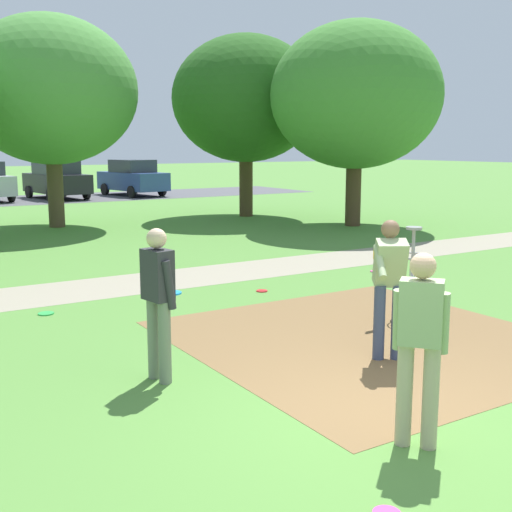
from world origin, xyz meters
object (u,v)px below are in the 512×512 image
object	(u,v)px
frisbee_by_tee	(262,291)
player_throwing	(158,296)
player_waiting_left	(420,339)
frisbee_far_right	(46,314)
tree_far_center	(50,91)
parked_car_center_right	(57,180)
disc_golf_basket	(409,269)
tree_mid_center	(356,96)
tree_near_right	(246,99)
player_foreground_watching	(390,280)
frisbee_mid_grass	(404,342)
parked_car_rightmost	(133,178)
frisbee_far_left	(376,271)

from	to	relation	value
frisbee_by_tee	player_throwing	bearing A→B (deg)	-136.95
player_waiting_left	frisbee_by_tee	bearing A→B (deg)	69.89
player_waiting_left	frisbee_far_right	distance (m)	6.52
tree_far_center	parked_car_center_right	world-z (taller)	tree_far_center
disc_golf_basket	tree_far_center	world-z (taller)	tree_far_center
tree_far_center	parked_car_center_right	distance (m)	12.02
disc_golf_basket	tree_mid_center	distance (m)	11.94
player_waiting_left	tree_near_right	xyz separation A→B (m)	(8.37, 16.65, 3.24)
player_throwing	player_waiting_left	world-z (taller)	same
disc_golf_basket	player_waiting_left	bearing A→B (deg)	-134.14
player_foreground_watching	frisbee_by_tee	size ratio (longest dim) A/B	8.51
frisbee_mid_grass	parked_car_rightmost	distance (m)	26.75
disc_golf_basket	frisbee_by_tee	xyz separation A→B (m)	(-0.90, 2.69, -0.74)
disc_golf_basket	frisbee_by_tee	distance (m)	2.93
player_foreground_watching	frisbee_mid_grass	bearing A→B (deg)	28.90
parked_car_rightmost	parked_car_center_right	bearing A→B (deg)	178.61
tree_mid_center	tree_far_center	xyz separation A→B (m)	(-8.23, 4.77, 0.13)
tree_mid_center	parked_car_rightmost	size ratio (longest dim) A/B	1.44
disc_golf_basket	parked_car_center_right	xyz separation A→B (m)	(1.62, 25.13, 0.17)
player_throwing	frisbee_far_left	xyz separation A→B (m)	(6.34, 3.42, -0.96)
frisbee_mid_grass	tree_mid_center	xyz separation A→B (m)	(7.76, 10.13, 4.10)
frisbee_mid_grass	parked_car_rightmost	xyz separation A→B (m)	(6.46, 25.94, 0.91)
tree_far_center	parked_car_rightmost	xyz separation A→B (m)	(6.94, 11.04, -3.32)
disc_golf_basket	tree_mid_center	world-z (taller)	tree_mid_center
frisbee_by_tee	frisbee_mid_grass	xyz separation A→B (m)	(-0.07, -3.59, 0.00)
player_foreground_watching	frisbee_far_right	distance (m)	5.40
tree_near_right	frisbee_by_tee	bearing A→B (deg)	-119.96
player_foreground_watching	tree_near_right	world-z (taller)	tree_near_right
parked_car_rightmost	frisbee_far_right	bearing A→B (deg)	-114.73
parked_car_rightmost	frisbee_mid_grass	bearing A→B (deg)	-103.98
frisbee_far_right	disc_golf_basket	bearing A→B (deg)	-34.33
frisbee_far_left	parked_car_rightmost	world-z (taller)	parked_car_rightmost
disc_golf_basket	frisbee_by_tee	size ratio (longest dim) A/B	6.91
disc_golf_basket	player_throwing	xyz separation A→B (m)	(-4.26, -0.45, 0.21)
frisbee_far_right	parked_car_rightmost	bearing A→B (deg)	65.27
player_foreground_watching	tree_near_right	size ratio (longest dim) A/B	0.26
tree_near_right	tree_mid_center	distance (m)	4.54
frisbee_mid_grass	frisbee_far_left	distance (m)	4.93
player_waiting_left	parked_car_center_right	size ratio (longest dim) A/B	0.39
tree_mid_center	parked_car_center_right	xyz separation A→B (m)	(-5.17, 15.91, -3.19)
player_waiting_left	parked_car_rightmost	xyz separation A→B (m)	(8.52, 28.16, -0.05)
disc_golf_basket	player_waiting_left	xyz separation A→B (m)	(-3.03, -3.12, 0.21)
frisbee_by_tee	frisbee_far_left	distance (m)	2.99
parked_car_rightmost	tree_far_center	bearing A→B (deg)	-122.13
player_throwing	parked_car_center_right	distance (m)	26.25
frisbee_mid_grass	parked_car_rightmost	world-z (taller)	parked_car_rightmost
player_foreground_watching	frisbee_far_right	xyz separation A→B (m)	(-3.00, 4.39, -0.98)
frisbee_far_right	tree_mid_center	distance (m)	13.54
tree_far_center	parked_car_center_right	size ratio (longest dim) A/B	1.48
player_throwing	tree_far_center	xyz separation A→B (m)	(2.81, 14.44, 3.28)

